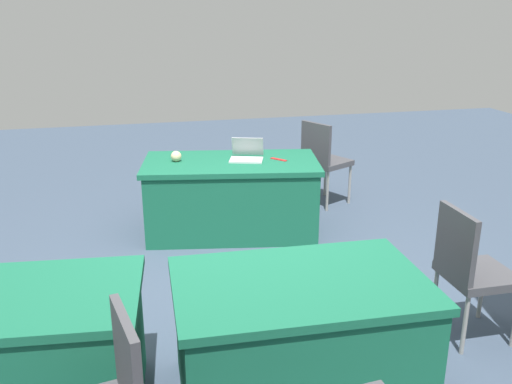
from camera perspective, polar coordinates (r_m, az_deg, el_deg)
The scene contains 8 objects.
ground_plane at distance 4.45m, azimuth -0.86°, elevation -10.95°, with size 14.40×14.40×0.00m, color #3D4C60.
table_foreground at distance 5.58m, azimuth -2.53°, elevation -0.48°, with size 1.84×1.16×0.74m.
table_mid_right at distance 3.32m, azimuth 4.43°, elevation -14.67°, with size 1.44×0.95×0.74m.
chair_near_front at distance 4.02m, azimuth 21.06°, elevation -7.08°, with size 0.44×0.44×0.94m.
chair_tucked_left at distance 6.35m, azimuth 6.88°, elevation 3.56°, with size 0.59×0.59×0.97m.
laptop_silver at distance 5.51m, azimuth -0.96°, elevation 3.74°, with size 0.39×0.38×0.21m.
yarn_ball at distance 5.49m, azimuth -8.18°, elevation 3.64°, with size 0.10×0.10×0.10m, color beige.
scissors_red at distance 5.51m, azimuth 2.33°, elevation 3.36°, with size 0.18×0.04×0.01m, color red.
Camera 1 is at (0.82, 3.78, 2.19)m, focal length 39.07 mm.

